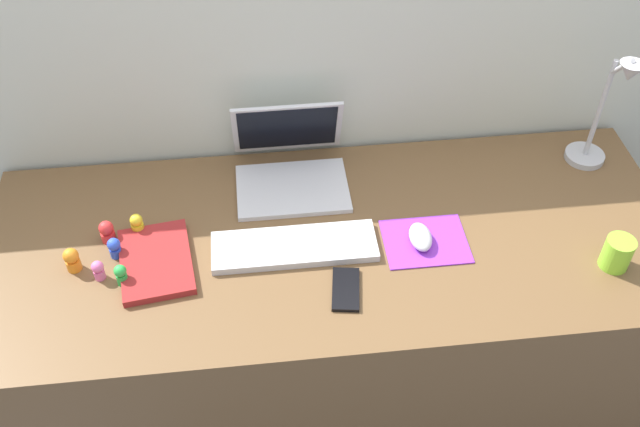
% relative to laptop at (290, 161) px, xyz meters
% --- Properties ---
extents(ground_plane, '(6.00, 6.00, 0.00)m').
position_rel_laptop_xyz_m(ground_plane, '(0.09, -0.25, -0.79)').
color(ground_plane, '#474C56').
extents(back_wall, '(2.97, 0.05, 1.32)m').
position_rel_laptop_xyz_m(back_wall, '(0.09, 0.15, -0.13)').
color(back_wall, beige).
rests_on(back_wall, ground_plane).
extents(desk, '(1.77, 0.71, 0.74)m').
position_rel_laptop_xyz_m(desk, '(0.09, -0.25, -0.42)').
color(desk, brown).
rests_on(desk, ground_plane).
extents(laptop, '(0.30, 0.28, 0.20)m').
position_rel_laptop_xyz_m(laptop, '(0.00, 0.00, 0.00)').
color(laptop, silver).
rests_on(laptop, desk).
extents(keyboard, '(0.41, 0.13, 0.02)m').
position_rel_laptop_xyz_m(keyboard, '(-0.01, -0.28, -0.04)').
color(keyboard, silver).
rests_on(keyboard, desk).
extents(mousepad, '(0.21, 0.17, 0.00)m').
position_rel_laptop_xyz_m(mousepad, '(0.32, -0.29, -0.05)').
color(mousepad, purple).
rests_on(mousepad, desk).
extents(mouse, '(0.06, 0.10, 0.03)m').
position_rel_laptop_xyz_m(mouse, '(0.30, -0.29, -0.03)').
color(mouse, silver).
rests_on(mouse, mousepad).
extents(cell_phone, '(0.08, 0.14, 0.01)m').
position_rel_laptop_xyz_m(cell_phone, '(0.10, -0.42, -0.05)').
color(cell_phone, black).
rests_on(cell_phone, desk).
extents(desk_lamp, '(0.11, 0.16, 0.37)m').
position_rel_laptop_xyz_m(desk_lamp, '(0.83, -0.05, 0.12)').
color(desk_lamp, '#B7B7BC').
rests_on(desk_lamp, desk).
extents(notebook_pad, '(0.20, 0.26, 0.02)m').
position_rel_laptop_xyz_m(notebook_pad, '(-0.35, -0.29, -0.04)').
color(notebook_pad, maroon).
rests_on(notebook_pad, desk).
extents(coffee_mug, '(0.07, 0.07, 0.08)m').
position_rel_laptop_xyz_m(coffee_mug, '(0.75, -0.42, -0.01)').
color(coffee_mug, '#8CDB33').
rests_on(coffee_mug, desk).
extents(toy_figurine_red, '(0.04, 0.04, 0.06)m').
position_rel_laptop_xyz_m(toy_figurine_red, '(-0.48, -0.19, -0.02)').
color(toy_figurine_red, red).
rests_on(toy_figurine_red, desk).
extents(toy_figurine_yellow, '(0.03, 0.03, 0.06)m').
position_rel_laptop_xyz_m(toy_figurine_yellow, '(-0.40, -0.18, -0.02)').
color(toy_figurine_yellow, yellow).
rests_on(toy_figurine_yellow, desk).
extents(toy_figurine_blue, '(0.03, 0.03, 0.06)m').
position_rel_laptop_xyz_m(toy_figurine_blue, '(-0.45, -0.25, -0.02)').
color(toy_figurine_blue, blue).
rests_on(toy_figurine_blue, desk).
extents(toy_figurine_pink, '(0.03, 0.03, 0.05)m').
position_rel_laptop_xyz_m(toy_figurine_pink, '(-0.49, -0.32, -0.02)').
color(toy_figurine_pink, pink).
rests_on(toy_figurine_pink, desk).
extents(toy_figurine_green, '(0.03, 0.03, 0.06)m').
position_rel_laptop_xyz_m(toy_figurine_green, '(-0.43, -0.34, -0.02)').
color(toy_figurine_green, green).
rests_on(toy_figurine_green, desk).
extents(toy_figurine_orange, '(0.04, 0.04, 0.07)m').
position_rel_laptop_xyz_m(toy_figurine_orange, '(-0.55, -0.28, -0.02)').
color(toy_figurine_orange, orange).
rests_on(toy_figurine_orange, desk).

